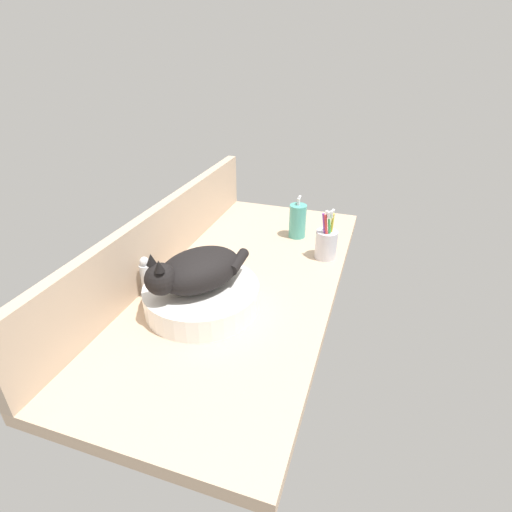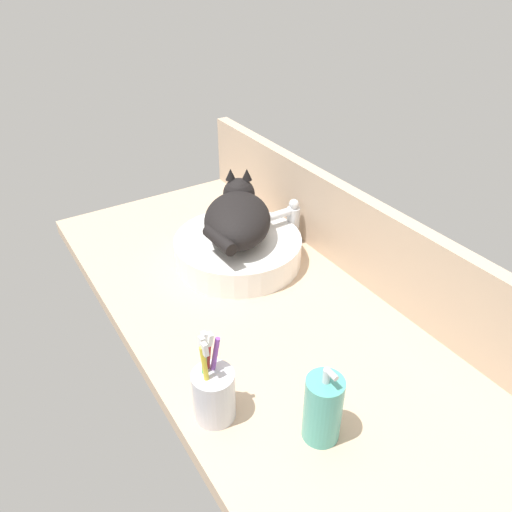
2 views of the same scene
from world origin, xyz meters
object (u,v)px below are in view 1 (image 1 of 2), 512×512
Objects in this scene: soap_dispenser at (298,221)px; toothbrush_cup at (326,244)px; cat at (196,270)px; sink_basin at (202,296)px; faucet at (150,276)px.

toothbrush_cup is (-13.86, -13.77, -1.10)cm from soap_dispenser.
cat is 52.59cm from toothbrush_cup.
faucet reaches higher than sink_basin.
soap_dispenser is at bearing -16.17° from cat.
cat reaches higher than sink_basin.
sink_basin is 1.11× the size of cat.
soap_dispenser is 19.57cm from toothbrush_cup.
toothbrush_cup is (42.49, -30.11, -7.30)cm from cat.
soap_dispenser is at bearing 44.80° from toothbrush_cup.
sink_basin is at bearing -29.34° from cat.
toothbrush_cup reaches higher than faucet.
soap_dispenser is (56.36, -16.34, -6.20)cm from cat.
faucet is 64.15cm from soap_dispenser.
cat is 1.62× the size of toothbrush_cup.
cat is (-1.19, 0.67, 9.35)cm from sink_basin.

